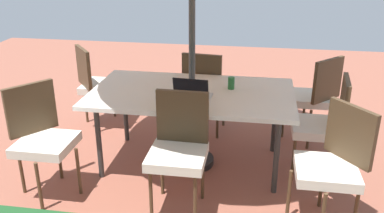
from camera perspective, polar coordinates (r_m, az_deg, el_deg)
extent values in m
cube|color=#935442|center=(4.32, 0.00, -7.76)|extent=(10.00, 10.00, 0.02)
cube|color=white|center=(4.00, 0.00, 1.79)|extent=(1.92, 1.10, 0.04)
cylinder|color=#333333|center=(4.47, 11.17, -1.73)|extent=(0.05, 0.05, 0.73)
cylinder|color=#333333|center=(4.68, -9.05, -0.45)|extent=(0.05, 0.05, 0.73)
cylinder|color=#333333|center=(3.75, 11.41, -6.59)|extent=(0.05, 0.05, 0.73)
cylinder|color=#333333|center=(4.00, -12.53, -4.76)|extent=(0.05, 0.05, 0.73)
cylinder|color=#4C4C4C|center=(3.86, 0.00, 8.43)|extent=(0.06, 0.06, 2.46)
cylinder|color=black|center=(4.30, 0.00, -7.29)|extent=(0.44, 0.44, 0.06)
cube|color=silver|center=(4.80, 15.58, 1.12)|extent=(0.46, 0.46, 0.08)
cube|color=#4C3823|center=(4.60, 17.97, 3.45)|extent=(0.33, 0.34, 0.45)
cylinder|color=#4C3823|center=(5.13, 14.96, -0.65)|extent=(0.03, 0.03, 0.45)
cylinder|color=#4C3823|center=(4.86, 12.30, -1.64)|extent=(0.03, 0.03, 0.45)
cylinder|color=#4C3823|center=(4.94, 18.20, -1.92)|extent=(0.03, 0.03, 0.45)
cylinder|color=#4C3823|center=(4.66, 15.62, -3.04)|extent=(0.03, 0.03, 0.45)
cube|color=silver|center=(5.10, -11.97, 2.69)|extent=(0.46, 0.46, 0.08)
cube|color=#4C3823|center=(4.96, -14.51, 5.16)|extent=(0.31, 0.36, 0.45)
cylinder|color=#4C3823|center=(5.08, -9.17, -0.35)|extent=(0.03, 0.03, 0.45)
cylinder|color=#4C3823|center=(5.40, -10.55, 0.91)|extent=(0.03, 0.03, 0.45)
cylinder|color=#4C3823|center=(4.98, -13.03, -1.13)|extent=(0.03, 0.03, 0.45)
cylinder|color=#4C3823|center=(5.30, -14.20, 0.21)|extent=(0.03, 0.03, 0.45)
cube|color=silver|center=(3.41, -2.01, -6.83)|extent=(0.46, 0.46, 0.08)
cube|color=#4C3823|center=(3.48, -1.31, -1.36)|extent=(0.44, 0.05, 0.45)
cylinder|color=#4C3823|center=(3.44, -5.61, -11.83)|extent=(0.03, 0.03, 0.45)
cylinder|color=#4C3823|center=(3.37, 0.43, -12.52)|extent=(0.03, 0.03, 0.45)
cylinder|color=#4C3823|center=(3.73, -4.08, -8.83)|extent=(0.03, 0.03, 0.45)
cylinder|color=#4C3823|center=(3.67, 1.45, -9.38)|extent=(0.03, 0.03, 0.45)
cube|color=silver|center=(4.84, 1.92, 2.12)|extent=(0.46, 0.46, 0.08)
cube|color=#4C3823|center=(4.56, 1.32, 4.39)|extent=(0.44, 0.09, 0.45)
cylinder|color=#4C3823|center=(5.06, 4.35, -0.23)|extent=(0.03, 0.03, 0.45)
cylinder|color=#4C3823|center=(5.13, 0.41, 0.18)|extent=(0.03, 0.03, 0.45)
cylinder|color=#4C3823|center=(4.73, 3.47, -1.82)|extent=(0.03, 0.03, 0.45)
cylinder|color=#4C3823|center=(4.82, -0.72, -1.35)|extent=(0.03, 0.03, 0.45)
cube|color=silver|center=(4.08, 16.57, -2.74)|extent=(0.46, 0.46, 0.08)
cube|color=#4C3823|center=(4.00, 19.98, 0.43)|extent=(0.08, 0.44, 0.45)
cylinder|color=#4C3823|center=(4.35, 13.82, -4.72)|extent=(0.03, 0.03, 0.45)
cylinder|color=#4C3823|center=(4.03, 13.62, -6.96)|extent=(0.03, 0.03, 0.45)
cylinder|color=#4C3823|center=(4.37, 18.55, -5.17)|extent=(0.03, 0.03, 0.45)
cylinder|color=#4C3823|center=(4.05, 18.74, -7.43)|extent=(0.03, 0.03, 0.45)
cube|color=silver|center=(3.82, -19.22, -4.84)|extent=(0.46, 0.46, 0.08)
cube|color=#4C3823|center=(3.89, -21.02, -0.28)|extent=(0.30, 0.37, 0.45)
cylinder|color=#4C3823|center=(3.74, -20.04, -10.23)|extent=(0.03, 0.03, 0.45)
cylinder|color=#4C3823|center=(3.86, -15.16, -8.51)|extent=(0.03, 0.03, 0.45)
cylinder|color=#4C3823|center=(4.03, -22.17, -8.05)|extent=(0.03, 0.03, 0.45)
cylinder|color=#4C3823|center=(4.14, -17.58, -6.55)|extent=(0.03, 0.03, 0.45)
cube|color=silver|center=(3.37, 17.76, -8.32)|extent=(0.46, 0.46, 0.08)
cube|color=#4C3823|center=(3.40, 20.72, -3.44)|extent=(0.30, 0.37, 0.45)
cylinder|color=#4C3823|center=(3.50, 13.02, -11.67)|extent=(0.03, 0.03, 0.45)
cylinder|color=#4C3823|center=(3.73, 17.22, -9.92)|extent=(0.03, 0.03, 0.45)
cylinder|color=#4C3823|center=(3.54, 21.45, -12.40)|extent=(0.03, 0.03, 0.45)
cube|color=#B7B7BC|center=(3.85, 0.23, 1.43)|extent=(0.34, 0.25, 0.02)
cube|color=black|center=(3.71, -0.18, 2.41)|extent=(0.32, 0.08, 0.20)
cylinder|color=#286B33|center=(4.06, 5.34, 3.19)|extent=(0.06, 0.06, 0.12)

